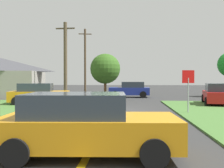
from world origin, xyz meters
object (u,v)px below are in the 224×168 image
car_approaching_junction (130,90)px  pine_tree_center (105,69)px  barn (0,78)px  car_behind_on_main_road (85,125)px  utility_pole_far (85,60)px  parked_car_near_building (39,94)px  utility_pole_mid (65,60)px  car_on_crossroad (218,94)px  stop_sign (188,83)px

car_approaching_junction → pine_tree_center: bearing=-59.0°
pine_tree_center → barn: pine_tree_center is taller
car_behind_on_main_road → car_approaching_junction: (1.31, 21.00, -0.00)m
utility_pole_far → parked_car_near_building: bearing=-92.7°
utility_pole_mid → pine_tree_center: bearing=71.4°
car_behind_on_main_road → parked_car_near_building: bearing=111.1°
car_approaching_junction → car_on_crossroad: bearing=132.2°
stop_sign → parked_car_near_building: (-10.15, 4.44, -0.92)m
car_on_crossroad → parked_car_near_building: 13.42m
parked_car_near_building → utility_pole_mid: utility_pole_mid is taller
stop_sign → utility_pole_far: (-9.36, 21.23, 2.81)m
car_approaching_junction → barn: (-13.56, -1.00, 1.27)m
pine_tree_center → stop_sign: bearing=-70.9°
utility_pole_mid → utility_pole_far: (-0.07, 11.82, 0.81)m
utility_pole_far → stop_sign: bearing=-66.2°
car_on_crossroad → car_behind_on_main_road: 15.43m
car_on_crossroad → barn: 21.12m
parked_car_near_building → barn: 9.80m
barn → stop_sign: bearing=-34.7°
car_behind_on_main_road → utility_pole_far: bearing=96.6°
stop_sign → car_behind_on_main_road: bearing=47.7°
car_approaching_junction → utility_pole_mid: utility_pole_mid is taller
car_behind_on_main_road → car_approaching_junction: 21.04m
utility_pole_far → barn: size_ratio=0.97×
parked_car_near_building → car_approaching_junction: bearing=40.8°
car_on_crossroad → utility_pole_far: bearing=48.7°
stop_sign → car_on_crossroad: (3.26, 4.92, -0.92)m
car_on_crossroad → barn: barn is taller
utility_pole_mid → barn: (-7.46, 2.17, -1.65)m
car_approaching_junction → barn: barn is taller
utility_pole_far → barn: utility_pole_far is taller
utility_pole_far → car_behind_on_main_road: bearing=-80.7°
stop_sign → utility_pole_mid: utility_pole_mid is taller
utility_pole_far → pine_tree_center: size_ratio=1.73×
car_on_crossroad → car_approaching_junction: 10.00m
stop_sign → pine_tree_center: size_ratio=0.48×
barn → utility_pole_mid: bearing=-16.2°
car_behind_on_main_road → parked_car_near_building: size_ratio=1.02×
utility_pole_mid → car_behind_on_main_road: bearing=-74.9°
stop_sign → utility_pole_far: bearing=-80.5°
car_on_crossroad → car_approaching_junction: bearing=51.1°
car_approaching_junction → utility_pole_far: utility_pole_far is taller
car_behind_on_main_road → utility_pole_mid: (-4.80, 17.83, 2.91)m
stop_sign → utility_pole_mid: size_ratio=0.34×
car_behind_on_main_road → stop_sign: bearing=59.3°
utility_pole_far → pine_tree_center: bearing=-44.3°
pine_tree_center → car_on_crossroad: bearing=-54.3°
parked_car_near_building → pine_tree_center: size_ratio=0.90×
car_approaching_junction → parked_car_near_building: (-6.97, -8.14, 0.00)m
stop_sign → pine_tree_center: 19.37m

